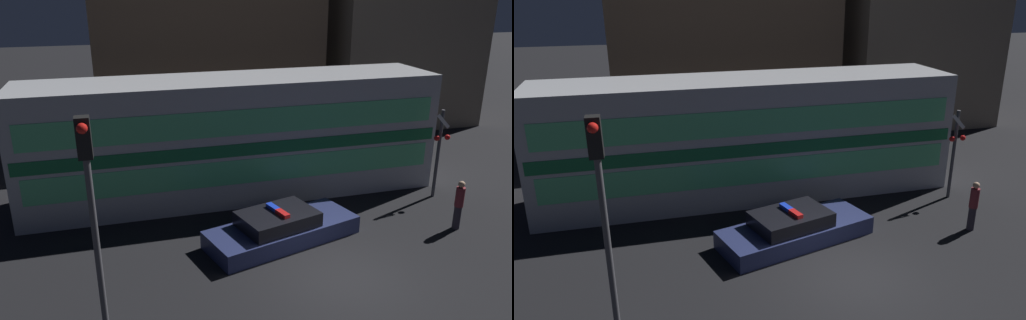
% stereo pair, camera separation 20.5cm
% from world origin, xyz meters
% --- Properties ---
extents(ground_plane, '(120.00, 120.00, 0.00)m').
position_xyz_m(ground_plane, '(0.00, 0.00, 0.00)').
color(ground_plane, black).
extents(train, '(15.34, 3.13, 4.49)m').
position_xyz_m(train, '(-1.49, 6.69, 2.25)').
color(train, '#B7BABF').
rests_on(train, ground_plane).
extents(police_car, '(5.19, 3.04, 1.14)m').
position_xyz_m(police_car, '(-0.98, 2.52, 0.42)').
color(police_car, navy).
rests_on(police_car, ground_plane).
extents(pedestrian, '(0.28, 0.28, 1.69)m').
position_xyz_m(pedestrian, '(4.89, 1.72, 0.87)').
color(pedestrian, '#2D2833').
rests_on(pedestrian, ground_plane).
extents(crossing_signal_near, '(0.65, 0.29, 3.39)m').
position_xyz_m(crossing_signal_near, '(5.74, 4.23, 1.90)').
color(crossing_signal_near, '#4C4C51').
rests_on(crossing_signal_near, ground_plane).
extents(traffic_light_corner, '(0.30, 0.46, 5.16)m').
position_xyz_m(traffic_light_corner, '(-6.32, -0.40, 3.42)').
color(traffic_light_corner, '#4C4C51').
rests_on(traffic_light_corner, ground_plane).
extents(building_left, '(11.22, 4.69, 8.65)m').
position_xyz_m(building_left, '(-0.89, 14.93, 4.32)').
color(building_left, brown).
rests_on(building_left, ground_plane).
extents(building_center, '(8.35, 5.46, 10.23)m').
position_xyz_m(building_center, '(10.03, 14.91, 5.12)').
color(building_center, '#726656').
rests_on(building_center, ground_plane).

